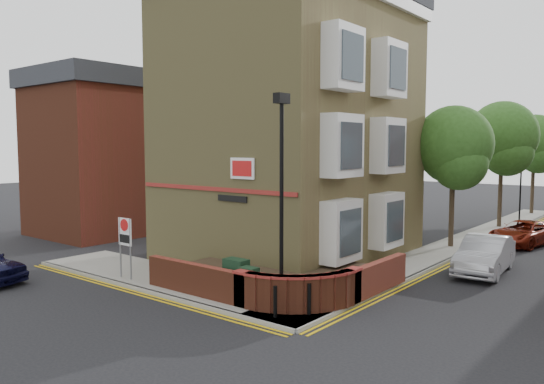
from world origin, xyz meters
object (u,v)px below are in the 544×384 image
(lamppost, at_px, (281,200))
(utility_cabinet_large, at_px, (236,277))
(silver_car_near, at_px, (485,255))
(zone_sign, at_px, (125,237))

(lamppost, xyz_separation_m, utility_cabinet_large, (-1.90, 0.10, -2.62))
(lamppost, height_order, utility_cabinet_large, lamppost)
(lamppost, relative_size, silver_car_near, 1.45)
(zone_sign, bearing_deg, utility_cabinet_large, 9.69)
(utility_cabinet_large, distance_m, silver_car_near, 10.00)
(zone_sign, xyz_separation_m, silver_car_near, (9.81, 9.40, -0.93))
(utility_cabinet_large, height_order, zone_sign, zone_sign)
(utility_cabinet_large, bearing_deg, zone_sign, -170.31)
(lamppost, bearing_deg, utility_cabinet_large, 176.99)
(silver_car_near, bearing_deg, utility_cabinet_large, -125.68)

